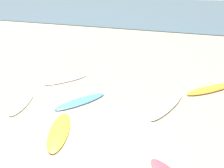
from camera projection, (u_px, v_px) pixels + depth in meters
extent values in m
plane|color=#C6B28E|center=(74.00, 162.00, 6.18)|extent=(120.00, 120.00, 0.00)
cube|color=slate|center=(190.00, 9.00, 38.45)|extent=(120.00, 40.00, 0.08)
ellipsoid|color=silver|center=(66.00, 80.00, 11.23)|extent=(1.66, 2.06, 0.06)
ellipsoid|color=gold|center=(210.00, 89.00, 10.23)|extent=(2.15, 2.27, 0.09)
ellipsoid|color=yellow|center=(59.00, 131.00, 7.39)|extent=(1.35, 2.18, 0.08)
ellipsoid|color=white|center=(22.00, 103.00, 9.10)|extent=(1.10, 2.03, 0.07)
ellipsoid|color=white|center=(167.00, 106.00, 8.88)|extent=(1.12, 2.59, 0.08)
ellipsoid|color=#569DDF|center=(81.00, 101.00, 9.21)|extent=(1.57, 2.16, 0.08)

